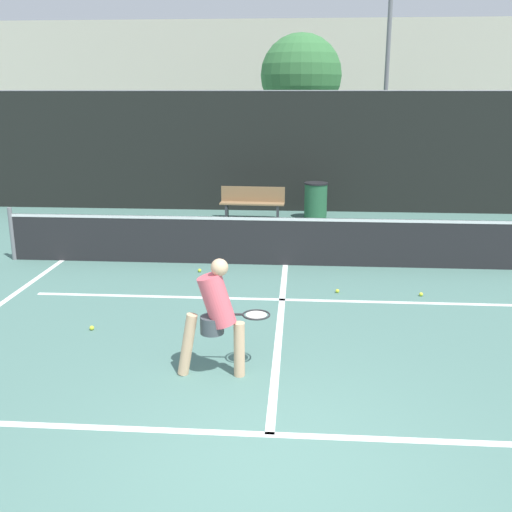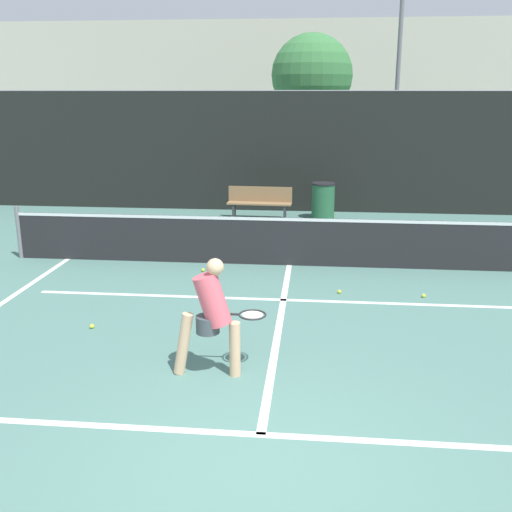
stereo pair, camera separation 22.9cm
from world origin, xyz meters
name	(u,v)px [view 1 (the left image)]	position (x,y,z in m)	size (l,w,h in m)	color
ground_plane	(267,465)	(0.00, 0.00, 0.00)	(100.00, 100.00, 0.00)	#4C756B
court_baseline_near	(270,435)	(0.00, 0.50, 0.00)	(11.00, 0.10, 0.01)	white
court_service_line	(282,300)	(0.00, 4.50, 0.00)	(8.25, 0.10, 0.01)	white
court_center_mark	(280,322)	(0.00, 3.52, 0.00)	(0.10, 6.04, 0.01)	white
net	(286,240)	(0.00, 6.54, 0.51)	(11.09, 0.09, 1.07)	slate
fence_back	(291,152)	(0.00, 12.09, 1.66)	(24.00, 0.06, 3.33)	black
player_practicing	(216,313)	(-0.70, 1.76, 0.79)	(1.11, 0.56, 1.46)	#DBAD84
tennis_ball_scattered_0	(421,294)	(2.31, 4.85, 0.03)	(0.07, 0.07, 0.07)	#D1E033
tennis_ball_scattered_1	(337,291)	(0.92, 4.92, 0.03)	(0.07, 0.07, 0.07)	#D1E033
tennis_ball_scattered_2	(92,328)	(-2.68, 3.01, 0.03)	(0.07, 0.07, 0.07)	#D1E033
tennis_ball_scattered_5	(200,270)	(-1.61, 5.94, 0.03)	(0.07, 0.07, 0.07)	#D1E033
courtside_bench	(252,202)	(-0.99, 10.82, 0.47)	(1.71, 0.45, 0.86)	olive
trash_bin	(316,201)	(0.68, 11.03, 0.49)	(0.63, 0.63, 0.97)	#28603D
parked_car	(251,172)	(-1.49, 16.30, 0.55)	(1.78, 4.58, 1.31)	silver
floodlight_mast	(388,47)	(3.31, 18.08, 4.80)	(1.10, 0.24, 7.41)	slate
tree_west	(301,76)	(0.22, 19.07, 3.87)	(3.09, 3.09, 5.43)	brown
building_far	(297,90)	(0.00, 27.19, 3.34)	(36.00, 2.40, 6.68)	beige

